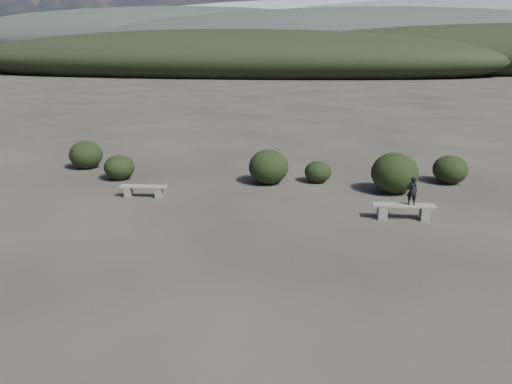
# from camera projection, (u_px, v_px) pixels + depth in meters

# --- Properties ---
(ground) EXTENTS (1200.00, 1200.00, 0.00)m
(ground) POSITION_uv_depth(u_px,v_px,m) (231.00, 280.00, 11.44)
(ground) COLOR #2F2B25
(ground) RESTS_ON ground
(bench_left) EXTENTS (1.70, 0.54, 0.42)m
(bench_left) POSITION_uv_depth(u_px,v_px,m) (143.00, 190.00, 17.71)
(bench_left) COLOR slate
(bench_left) RESTS_ON ground
(bench_right) EXTENTS (1.96, 0.58, 0.48)m
(bench_right) POSITION_uv_depth(u_px,v_px,m) (404.00, 210.00, 15.40)
(bench_right) COLOR slate
(bench_right) RESTS_ON ground
(seated_person) EXTENTS (0.34, 0.24, 0.88)m
(seated_person) POSITION_uv_depth(u_px,v_px,m) (412.00, 191.00, 15.21)
(seated_person) COLOR black
(seated_person) RESTS_ON bench_right
(shrub_a) EXTENTS (1.21, 1.21, 0.99)m
(shrub_a) POSITION_uv_depth(u_px,v_px,m) (119.00, 167.00, 20.05)
(shrub_a) COLOR black
(shrub_a) RESTS_ON ground
(shrub_b) EXTENTS (1.56, 1.56, 1.34)m
(shrub_b) POSITION_uv_depth(u_px,v_px,m) (269.00, 167.00, 19.39)
(shrub_b) COLOR black
(shrub_b) RESTS_ON ground
(shrub_c) EXTENTS (1.07, 1.07, 0.85)m
(shrub_c) POSITION_uv_depth(u_px,v_px,m) (318.00, 172.00, 19.63)
(shrub_c) COLOR black
(shrub_c) RESTS_ON ground
(shrub_d) EXTENTS (1.70, 1.70, 1.49)m
(shrub_d) POSITION_uv_depth(u_px,v_px,m) (395.00, 173.00, 18.11)
(shrub_d) COLOR black
(shrub_d) RESTS_ON ground
(shrub_e) EXTENTS (1.33, 1.33, 1.11)m
(shrub_e) POSITION_uv_depth(u_px,v_px,m) (450.00, 169.00, 19.45)
(shrub_e) COLOR black
(shrub_e) RESTS_ON ground
(shrub_f) EXTENTS (1.43, 1.43, 1.21)m
(shrub_f) POSITION_uv_depth(u_px,v_px,m) (86.00, 155.00, 21.89)
(shrub_f) COLOR black
(shrub_f) RESTS_ON ground
(mountain_ridges) EXTENTS (500.00, 400.00, 56.00)m
(mountain_ridges) POSITION_uv_depth(u_px,v_px,m) (343.00, 39.00, 329.34)
(mountain_ridges) COLOR black
(mountain_ridges) RESTS_ON ground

